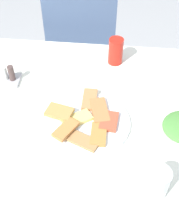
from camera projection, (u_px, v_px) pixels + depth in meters
ground_plane at (90, 198)px, 1.67m from camera, size 6.00×6.00×0.00m
dining_table at (90, 124)px, 1.21m from camera, size 1.21×0.95×0.70m
dining_chair at (81, 42)px, 1.85m from camera, size 0.46×0.46×0.90m
pide_platter at (87, 121)px, 1.11m from camera, size 0.32×0.33×0.04m
soda_can at (116, 51)px, 1.34m from camera, size 0.09×0.09×0.12m
drinking_glass at (157, 183)px, 0.89m from camera, size 0.07×0.07×0.11m
condiment_caddy at (9, 77)px, 1.27m from camera, size 0.09×0.09×0.08m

